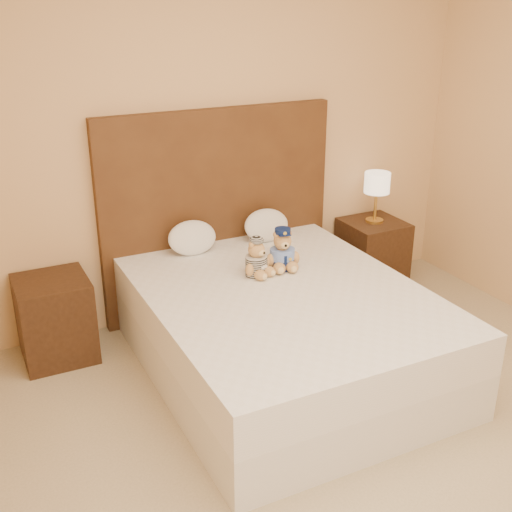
% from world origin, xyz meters
% --- Properties ---
extents(ground, '(4.00, 4.50, 0.00)m').
position_xyz_m(ground, '(0.00, 0.00, 0.00)').
color(ground, tan).
rests_on(ground, ground).
extents(room_walls, '(4.04, 4.52, 2.72)m').
position_xyz_m(room_walls, '(0.00, 0.46, 1.81)').
color(room_walls, tan).
rests_on(room_walls, ground).
extents(bed, '(1.60, 2.00, 0.55)m').
position_xyz_m(bed, '(0.00, 1.20, 0.28)').
color(bed, white).
rests_on(bed, ground).
extents(headboard, '(1.75, 0.08, 1.50)m').
position_xyz_m(headboard, '(0.00, 2.21, 0.75)').
color(headboard, '#503018').
rests_on(headboard, ground).
extents(nightstand_left, '(0.45, 0.45, 0.55)m').
position_xyz_m(nightstand_left, '(-1.25, 2.00, 0.28)').
color(nightstand_left, '#3B2212').
rests_on(nightstand_left, ground).
extents(nightstand_right, '(0.45, 0.45, 0.55)m').
position_xyz_m(nightstand_right, '(1.25, 2.00, 0.28)').
color(nightstand_right, '#3B2212').
rests_on(nightstand_right, ground).
extents(lamp, '(0.20, 0.20, 0.40)m').
position_xyz_m(lamp, '(1.25, 2.00, 0.85)').
color(lamp, gold).
rests_on(lamp, nightstand_right).
extents(teddy_police, '(0.28, 0.27, 0.28)m').
position_xyz_m(teddy_police, '(0.15, 1.51, 0.69)').
color(teddy_police, '#C1854B').
rests_on(teddy_police, bed).
extents(teddy_prisoner, '(0.28, 0.27, 0.25)m').
position_xyz_m(teddy_prisoner, '(-0.05, 1.49, 0.67)').
color(teddy_prisoner, '#C1854B').
rests_on(teddy_prisoner, bed).
extents(pillow_left, '(0.35, 0.23, 0.25)m').
position_xyz_m(pillow_left, '(-0.28, 2.03, 0.67)').
color(pillow_left, white).
rests_on(pillow_left, bed).
extents(pillow_right, '(0.35, 0.23, 0.25)m').
position_xyz_m(pillow_right, '(0.30, 2.03, 0.67)').
color(pillow_right, white).
rests_on(pillow_right, bed).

